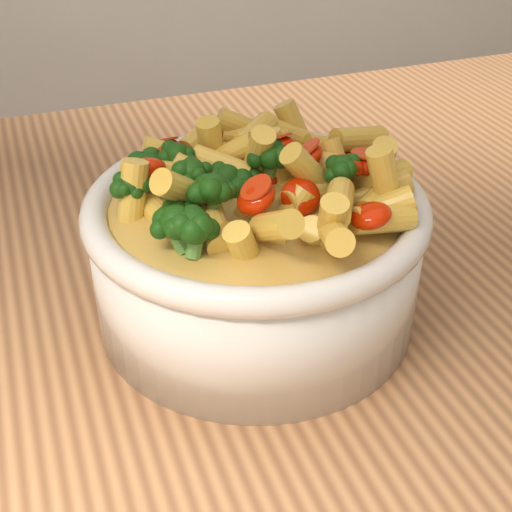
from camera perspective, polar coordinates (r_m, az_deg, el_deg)
name	(u,v)px	position (r m, az deg, el deg)	size (l,w,h in m)	color
table	(194,394)	(0.60, -4.97, -10.91)	(1.20, 0.80, 0.90)	#BA7F50
serving_bowl	(256,255)	(0.49, 0.00, 0.12)	(0.23, 0.23, 0.10)	silver
pasta_salad	(256,175)	(0.46, 0.00, 6.51)	(0.18, 0.18, 0.04)	#EAB44A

